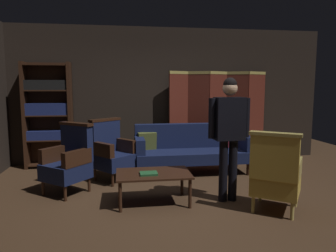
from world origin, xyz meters
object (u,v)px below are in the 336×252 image
at_px(coffee_table, 153,176).
at_px(armchair_wing_left, 69,160).
at_px(armchair_wing_right, 112,152).
at_px(potted_plant, 107,144).
at_px(velvet_couch, 192,148).
at_px(folding_screen, 218,115).
at_px(bookshelf, 48,113).
at_px(standing_figure, 229,128).
at_px(armchair_gilt_accent, 275,174).
at_px(book_green_cloth, 149,173).

relative_size(coffee_table, armchair_wing_left, 0.96).
distance_m(armchair_wing_right, potted_plant, 0.85).
bearing_deg(velvet_couch, folding_screen, 46.76).
bearing_deg(folding_screen, coffee_table, -125.42).
height_order(coffee_table, armchair_wing_right, armchair_wing_right).
relative_size(bookshelf, armchair_wing_left, 1.97).
relative_size(bookshelf, potted_plant, 2.56).
distance_m(armchair_wing_left, armchair_wing_right, 0.82).
relative_size(armchair_wing_left, standing_figure, 0.61).
relative_size(armchair_gilt_accent, armchair_wing_left, 1.00).
relative_size(velvet_couch, armchair_wing_left, 2.04).
relative_size(armchair_gilt_accent, standing_figure, 0.61).
height_order(armchair_wing_left, potted_plant, armchair_wing_left).
relative_size(velvet_couch, armchair_wing_right, 2.04).
distance_m(armchair_wing_left, book_green_cloth, 1.32).
relative_size(bookshelf, armchair_wing_right, 1.97).
bearing_deg(velvet_couch, potted_plant, 161.81).
bearing_deg(folding_screen, bookshelf, -179.32).
height_order(potted_plant, book_green_cloth, potted_plant).
height_order(velvet_couch, armchair_wing_right, armchair_wing_right).
bearing_deg(potted_plant, coffee_table, -70.83).
height_order(coffee_table, armchair_gilt_accent, armchair_gilt_accent).
height_order(bookshelf, coffee_table, bookshelf).
bearing_deg(coffee_table, standing_figure, -4.05).
bearing_deg(book_green_cloth, folding_screen, 54.29).
bearing_deg(armchair_wing_right, armchair_gilt_accent, -39.26).
height_order(coffee_table, standing_figure, standing_figure).
xyz_separation_m(armchair_wing_left, book_green_cloth, (1.13, -0.68, -0.06)).
bearing_deg(armchair_wing_right, coffee_table, -63.03).
relative_size(coffee_table, armchair_wing_right, 0.96).
bearing_deg(bookshelf, armchair_gilt_accent, -39.87).
distance_m(armchair_gilt_accent, book_green_cloth, 1.63).
xyz_separation_m(bookshelf, potted_plant, (1.13, -0.23, -0.61)).
xyz_separation_m(velvet_couch, coffee_table, (-0.88, -1.48, -0.08)).
bearing_deg(potted_plant, book_green_cloth, -73.24).
bearing_deg(velvet_couch, bookshelf, 164.63).
height_order(coffee_table, potted_plant, potted_plant).
bearing_deg(book_green_cloth, armchair_gilt_accent, -16.58).
bearing_deg(coffee_table, velvet_couch, 59.44).
xyz_separation_m(armchair_gilt_accent, armchair_wing_left, (-2.69, 1.15, 0.00)).
relative_size(velvet_couch, armchair_gilt_accent, 2.04).
height_order(bookshelf, potted_plant, bookshelf).
bearing_deg(armchair_wing_right, armchair_wing_left, -138.09).
bearing_deg(velvet_couch, armchair_wing_left, -157.19).
height_order(armchair_gilt_accent, armchair_wing_right, same).
bearing_deg(armchair_wing_left, folding_screen, 30.49).
height_order(armchair_wing_right, standing_figure, standing_figure).
distance_m(armchair_gilt_accent, potted_plant, 3.35).
height_order(velvet_couch, potted_plant, velvet_couch).
height_order(bookshelf, velvet_couch, bookshelf).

